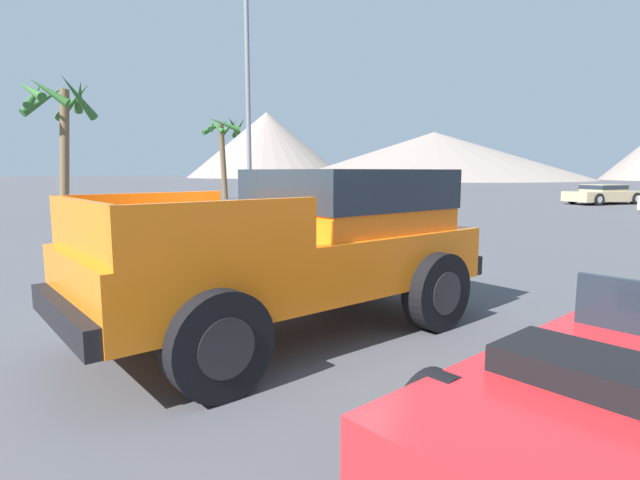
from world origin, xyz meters
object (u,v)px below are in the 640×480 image
street_lamp_post (247,67)px  palm_tree_short (59,112)px  palm_tree_tall (224,136)px  orange_pickup_truck (311,239)px  parked_car_tan (604,194)px

street_lamp_post → palm_tree_short: (-9.51, 1.61, -0.77)m
palm_tree_tall → palm_tree_short: (0.87, -13.77, 0.04)m
orange_pickup_truck → parked_car_tan: size_ratio=1.12×
orange_pickup_truck → parked_car_tan: bearing=105.0°
orange_pickup_truck → street_lamp_post: bearing=152.7°
parked_car_tan → palm_tree_tall: (-22.89, -3.18, 3.58)m
street_lamp_post → palm_tree_short: 9.67m
street_lamp_post → palm_tree_short: bearing=170.4°
street_lamp_post → palm_tree_tall: street_lamp_post is taller
orange_pickup_truck → palm_tree_short: (-14.95, 9.98, 3.12)m
palm_tree_short → palm_tree_tall: bearing=93.6°
parked_car_tan → street_lamp_post: street_lamp_post is taller
street_lamp_post → palm_tree_tall: size_ratio=1.53×
orange_pickup_truck → street_lamp_post: street_lamp_post is taller
parked_car_tan → street_lamp_post: bearing=-75.2°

